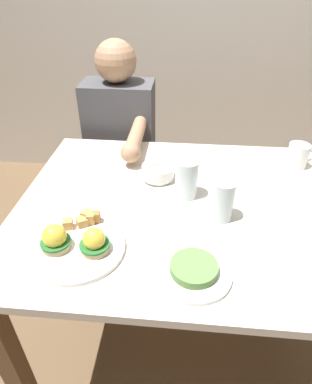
# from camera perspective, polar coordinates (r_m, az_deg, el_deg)

# --- Properties ---
(ground_plane) EXTENTS (6.00, 6.00, 0.00)m
(ground_plane) POSITION_cam_1_polar(r_m,az_deg,el_deg) (1.67, 4.95, -22.85)
(ground_plane) COLOR brown
(dining_table) EXTENTS (1.20, 0.90, 0.74)m
(dining_table) POSITION_cam_1_polar(r_m,az_deg,el_deg) (1.18, 6.48, -6.17)
(dining_table) COLOR silver
(dining_table) RESTS_ON ground_plane
(eggs_benedict_plate) EXTENTS (0.27, 0.27, 0.09)m
(eggs_benedict_plate) POSITION_cam_1_polar(r_m,az_deg,el_deg) (0.95, -13.70, -8.56)
(eggs_benedict_plate) COLOR white
(eggs_benedict_plate) RESTS_ON dining_table
(fruit_bowl) EXTENTS (0.12, 0.12, 0.06)m
(fruit_bowl) POSITION_cam_1_polar(r_m,az_deg,el_deg) (1.22, 0.36, 3.49)
(fruit_bowl) COLOR white
(fruit_bowl) RESTS_ON dining_table
(coffee_mug) EXTENTS (0.11, 0.08, 0.09)m
(coffee_mug) POSITION_cam_1_polar(r_m,az_deg,el_deg) (1.40, 23.48, 5.91)
(coffee_mug) COLOR white
(coffee_mug) RESTS_ON dining_table
(fork) EXTENTS (0.15, 0.08, 0.00)m
(fork) POSITION_cam_1_polar(r_m,az_deg,el_deg) (1.25, 9.15, 2.53)
(fork) COLOR silver
(fork) RESTS_ON dining_table
(water_glass_near) EXTENTS (0.07, 0.07, 0.13)m
(water_glass_near) POSITION_cam_1_polar(r_m,az_deg,el_deg) (1.03, 11.42, -1.89)
(water_glass_near) COLOR silver
(water_glass_near) RESTS_ON dining_table
(water_glass_extra) EXTENTS (0.08, 0.08, 0.14)m
(water_glass_extra) POSITION_cam_1_polar(r_m,az_deg,el_deg) (1.12, 5.29, 2.08)
(water_glass_extra) COLOR silver
(water_glass_extra) RESTS_ON dining_table
(side_plate) EXTENTS (0.20, 0.20, 0.04)m
(side_plate) POSITION_cam_1_polar(r_m,az_deg,el_deg) (0.88, 6.56, -13.39)
(side_plate) COLOR white
(side_plate) RESTS_ON dining_table
(diner_person) EXTENTS (0.34, 0.54, 1.14)m
(diner_person) POSITION_cam_1_polar(r_m,az_deg,el_deg) (1.70, -6.17, 8.39)
(diner_person) COLOR #33333D
(diner_person) RESTS_ON ground_plane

